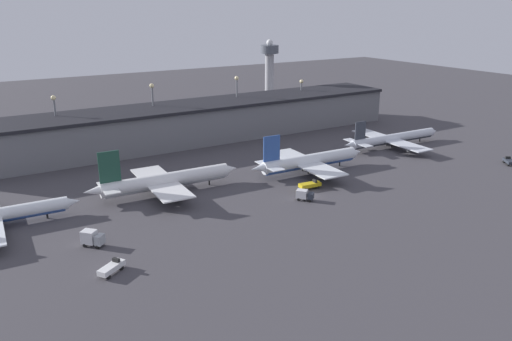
{
  "coord_description": "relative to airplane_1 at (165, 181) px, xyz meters",
  "views": [
    {
      "loc": [
        -84.49,
        -107.6,
        53.06
      ],
      "look_at": [
        -11.05,
        13.36,
        6.0
      ],
      "focal_mm": 35.0,
      "sensor_mm": 36.0,
      "label": 1
    }
  ],
  "objects": [
    {
      "name": "lamp_post_1",
      "position": [
        17.32,
        55.23,
        11.59
      ],
      "size": [
        1.8,
        1.8,
        24.05
      ],
      "color": "slate",
      "rests_on": "ground"
    },
    {
      "name": "service_vehicle_0",
      "position": [
        -26.99,
        -38.33,
        -2.52
      ],
      "size": [
        6.54,
        5.39,
        2.69
      ],
      "rotation": [
        0.0,
        0.0,
        0.59
      ],
      "color": "white",
      "rests_on": "ground"
    },
    {
      "name": "service_vehicle_2",
      "position": [
        38.75,
        -19.46,
        -2.54
      ],
      "size": [
        7.05,
        3.1,
        2.64
      ],
      "rotation": [
        0.0,
        0.0,
        -0.09
      ],
      "color": "gold",
      "rests_on": "ground"
    },
    {
      "name": "service_vehicle_4",
      "position": [
        113.1,
        -36.06,
        -2.63
      ],
      "size": [
        5.33,
        6.06,
        2.48
      ],
      "rotation": [
        0.0,
        0.0,
        0.95
      ],
      "color": "#282D38",
      "rests_on": "ground"
    },
    {
      "name": "airplane_3",
      "position": [
        95.56,
        2.08,
        -0.69
      ],
      "size": [
        48.52,
        37.16,
        11.83
      ],
      "rotation": [
        0.0,
        0.0,
        -0.04
      ],
      "color": "silver",
      "rests_on": "ground"
    },
    {
      "name": "service_vehicle_3",
      "position": [
        31.54,
        -26.24,
        -2.07
      ],
      "size": [
        4.86,
        5.2,
        3.07
      ],
      "rotation": [
        0.0,
        0.0,
        -0.88
      ],
      "color": "#282D38",
      "rests_on": "ground"
    },
    {
      "name": "lamp_post_0",
      "position": [
        -19.23,
        55.23,
        10.84
      ],
      "size": [
        1.8,
        1.8,
        22.7
      ],
      "color": "slate",
      "rests_on": "ground"
    },
    {
      "name": "ground",
      "position": [
        35.49,
        -24.75,
        -3.79
      ],
      "size": [
        600.0,
        600.0,
        0.0
      ],
      "primitive_type": "plane",
      "color": "#423F44"
    },
    {
      "name": "lamp_post_3",
      "position": [
        89.64,
        55.23,
        9.46
      ],
      "size": [
        1.8,
        1.8,
        20.24
      ],
      "color": "slate",
      "rests_on": "ground"
    },
    {
      "name": "terminal_building",
      "position": [
        35.49,
        50.51,
        3.91
      ],
      "size": [
        177.24,
        25.12,
        15.3
      ],
      "color": "slate",
      "rests_on": "ground"
    },
    {
      "name": "service_vehicle_1",
      "position": [
        -27.31,
        -23.73,
        -1.74
      ],
      "size": [
        5.32,
        5.4,
        3.78
      ],
      "rotation": [
        0.0,
        0.0,
        -0.81
      ],
      "color": "#9EA3A8",
      "rests_on": "ground"
    },
    {
      "name": "airplane_1",
      "position": [
        0.0,
        0.0,
        0.0
      ],
      "size": [
        47.27,
        32.22,
        15.06
      ],
      "rotation": [
        0.0,
        0.0,
        -0.04
      ],
      "color": "white",
      "rests_on": "ground"
    },
    {
      "name": "airplane_2",
      "position": [
        48.08,
        -6.37,
        -0.03
      ],
      "size": [
        44.23,
        33.89,
        14.25
      ],
      "rotation": [
        0.0,
        0.0,
        -0.04
      ],
      "color": "white",
      "rests_on": "ground"
    },
    {
      "name": "lamp_post_2",
      "position": [
        55.23,
        55.23,
        11.7
      ],
      "size": [
        1.8,
        1.8,
        24.25
      ],
      "color": "slate",
      "rests_on": "ground"
    },
    {
      "name": "control_tower",
      "position": [
        89.29,
        82.32,
        17.83
      ],
      "size": [
        9.0,
        9.0,
        36.86
      ],
      "color": "#99999E",
      "rests_on": "ground"
    }
  ]
}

